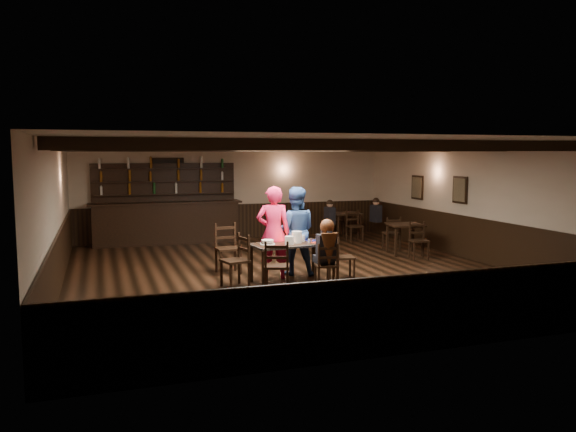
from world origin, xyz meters
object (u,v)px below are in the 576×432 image
object	(u,v)px
woman_pink	(273,232)
chair_near_right	(327,262)
dining_table	(290,248)
chair_near_left	(277,263)
bar_counter	(166,217)
man_blue	(295,231)
cake	(267,242)

from	to	relation	value
woman_pink	chair_near_right	bearing A→B (deg)	133.92
dining_table	chair_near_left	bearing A→B (deg)	-123.16
chair_near_right	bar_counter	distance (m)	6.67
dining_table	man_blue	distance (m)	0.72
chair_near_left	chair_near_right	xyz separation A→B (m)	(0.97, 0.03, -0.06)
chair_near_right	woman_pink	xyz separation A→B (m)	(-0.66, 1.19, 0.42)
dining_table	man_blue	bearing A→B (deg)	62.34
dining_table	woman_pink	xyz separation A→B (m)	(-0.20, 0.42, 0.25)
chair_near_right	woman_pink	distance (m)	1.42
woman_pink	bar_counter	distance (m)	5.34
dining_table	cake	size ratio (longest dim) A/B	5.39
chair_near_left	chair_near_right	distance (m)	0.97
dining_table	chair_near_right	size ratio (longest dim) A/B	1.84
man_blue	chair_near_right	bearing A→B (deg)	115.02
dining_table	cake	world-z (taller)	cake
chair_near_left	chair_near_right	bearing A→B (deg)	1.51
bar_counter	man_blue	bearing A→B (deg)	-67.71
chair_near_right	woman_pink	size ratio (longest dim) A/B	0.46
chair_near_left	bar_counter	xyz separation A→B (m)	(-1.19, 6.33, 0.17)
woman_pink	man_blue	xyz separation A→B (m)	(0.52, 0.18, -0.02)
chair_near_left	man_blue	xyz separation A→B (m)	(0.83, 1.39, 0.35)
chair_near_right	cake	xyz separation A→B (m)	(-0.90, 0.78, 0.30)
chair_near_right	cake	size ratio (longest dim) A/B	2.94
cake	bar_counter	bearing A→B (deg)	102.85
cake	bar_counter	size ratio (longest dim) A/B	0.07
man_blue	cake	world-z (taller)	man_blue
chair_near_right	man_blue	distance (m)	1.43
dining_table	cake	xyz separation A→B (m)	(-0.45, 0.01, 0.13)
chair_near_left	dining_table	bearing A→B (deg)	56.84
chair_near_left	bar_counter	size ratio (longest dim) A/B	0.23
man_blue	cake	distance (m)	0.97
woman_pink	bar_counter	xyz separation A→B (m)	(-1.51, 5.11, -0.19)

